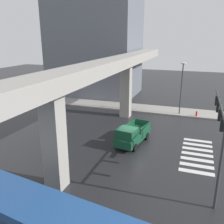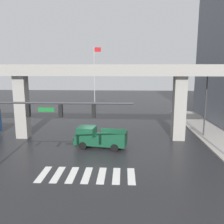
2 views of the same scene
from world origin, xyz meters
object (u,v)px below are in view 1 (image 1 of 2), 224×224
object	(u,v)px
pickup_truck	(132,135)
traffic_signal_mast	(220,121)
street_lamp_near_corner	(182,82)
fire_hydrant	(196,114)
street_lamp_mid_block	(124,79)

from	to	relation	value
pickup_truck	traffic_signal_mast	size ratio (longest dim) A/B	0.49
pickup_truck	street_lamp_near_corner	xyz separation A→B (m)	(11.82, -3.72, 3.57)
street_lamp_near_corner	fire_hydrant	xyz separation A→B (m)	(-0.40, -2.29, -4.13)
traffic_signal_mast	street_lamp_mid_block	distance (m)	19.81
street_lamp_near_corner	traffic_signal_mast	bearing A→B (deg)	-166.56
pickup_truck	street_lamp_near_corner	bearing A→B (deg)	-17.49
pickup_truck	traffic_signal_mast	distance (m)	9.25
street_lamp_near_corner	street_lamp_mid_block	distance (m)	8.18
street_lamp_mid_block	fire_hydrant	distance (m)	11.26
pickup_truck	street_lamp_mid_block	size ratio (longest dim) A/B	0.74
pickup_truck	fire_hydrant	xyz separation A→B (m)	(11.42, -6.02, -0.56)
traffic_signal_mast	fire_hydrant	bearing A→B (deg)	5.50
traffic_signal_mast	street_lamp_near_corner	world-z (taller)	street_lamp_near_corner
traffic_signal_mast	fire_hydrant	world-z (taller)	traffic_signal_mast
pickup_truck	street_lamp_mid_block	world-z (taller)	street_lamp_mid_block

